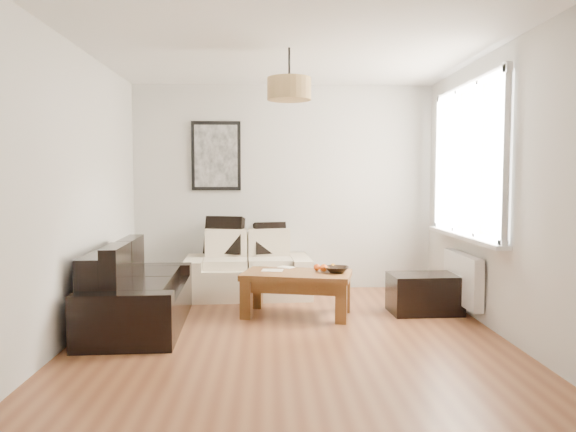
{
  "coord_description": "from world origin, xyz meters",
  "views": [
    {
      "loc": [
        -0.19,
        -4.69,
        1.42
      ],
      "look_at": [
        0.0,
        0.6,
        1.05
      ],
      "focal_mm": 33.83,
      "sensor_mm": 36.0,
      "label": 1
    }
  ],
  "objects_px": {
    "loveseat_cream": "(248,266)",
    "sofa_leather": "(139,288)",
    "coffee_table": "(297,294)",
    "ottoman": "(424,294)"
  },
  "relations": [
    {
      "from": "loveseat_cream",
      "to": "sofa_leather",
      "type": "xyz_separation_m",
      "value": [
        -0.99,
        -1.3,
        0.0
      ]
    },
    {
      "from": "sofa_leather",
      "to": "coffee_table",
      "type": "relative_size",
      "value": 1.55
    },
    {
      "from": "sofa_leather",
      "to": "coffee_table",
      "type": "height_order",
      "value": "sofa_leather"
    },
    {
      "from": "coffee_table",
      "to": "ottoman",
      "type": "bearing_deg",
      "value": 2.04
    },
    {
      "from": "loveseat_cream",
      "to": "ottoman",
      "type": "bearing_deg",
      "value": -28.05
    },
    {
      "from": "ottoman",
      "to": "sofa_leather",
      "type": "bearing_deg",
      "value": -171.95
    },
    {
      "from": "loveseat_cream",
      "to": "coffee_table",
      "type": "distance_m",
      "value": 1.09
    },
    {
      "from": "sofa_leather",
      "to": "loveseat_cream",
      "type": "bearing_deg",
      "value": -39.92
    },
    {
      "from": "loveseat_cream",
      "to": "coffee_table",
      "type": "relative_size",
      "value": 1.35
    },
    {
      "from": "coffee_table",
      "to": "ottoman",
      "type": "distance_m",
      "value": 1.35
    }
  ]
}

